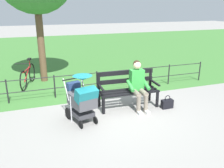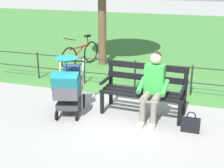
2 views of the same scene
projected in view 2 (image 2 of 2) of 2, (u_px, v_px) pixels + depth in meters
name	position (u px, v px, depth m)	size (l,w,h in m)	color
ground_plane	(118.00, 111.00, 6.19)	(60.00, 60.00, 0.00)	gray
grass_lawn	(175.00, 35.00, 14.08)	(40.00, 16.00, 0.01)	#3D7533
park_bench	(144.00, 87.00, 5.97)	(1.62, 0.67, 0.96)	black
person_on_bench	(153.00, 85.00, 5.66)	(0.55, 0.74, 1.28)	slate
stroller	(68.00, 85.00, 5.88)	(0.70, 0.97, 1.15)	black
handbag	(191.00, 125.00, 5.36)	(0.32, 0.14, 0.37)	black
park_fence	(147.00, 73.00, 7.20)	(7.78, 0.04, 0.70)	black
bicycle	(81.00, 54.00, 9.20)	(0.60, 1.60, 0.89)	black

